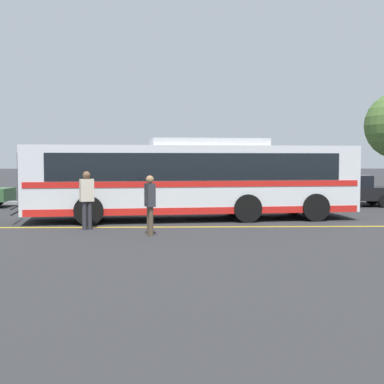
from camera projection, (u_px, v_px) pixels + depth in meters
ground_plane at (168, 219)px, 20.11m from camera, size 220.00×220.00×0.00m
lane_strip_0 at (194, 227)px, 17.58m from camera, size 31.97×0.20×0.01m
curb_strip at (188, 202)px, 26.69m from camera, size 39.97×0.36×0.15m
transit_bus at (192, 178)px, 19.68m from camera, size 12.47×3.98×2.98m
parked_car_1 at (103, 191)px, 24.73m from camera, size 4.07×2.09×1.54m
parked_car_2 at (227, 192)px, 24.80m from camera, size 4.67×1.93×1.33m
parked_car_3 at (352, 191)px, 25.39m from camera, size 3.98×1.83×1.47m
pedestrian_0 at (150, 201)px, 15.51m from camera, size 0.35×0.47×1.76m
pedestrian_1 at (87, 196)px, 16.88m from camera, size 0.47×0.37×1.85m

